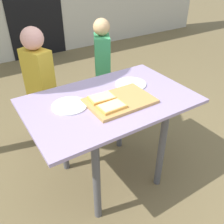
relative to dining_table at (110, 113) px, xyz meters
The scene contains 9 objects.
ground_plane 0.60m from the dining_table, ahead, with size 16.00×16.00×0.00m, color brown.
dining_table is the anchor object (origin of this frame).
cutting_board 0.14m from the dining_table, 63.03° to the right, with size 0.42×0.29×0.02m, color tan.
pizza_slice_near_left 0.20m from the dining_table, 117.05° to the right, with size 0.16×0.11×0.02m.
pizza_slice_far_left 0.15m from the dining_table, behind, with size 0.17×0.12×0.02m.
plate_white_right 0.29m from the dining_table, 21.87° to the left, with size 0.23×0.23×0.01m, color white.
plate_white_left 0.29m from the dining_table, 166.59° to the left, with size 0.23×0.23×0.01m, color white.
child_left 0.73m from the dining_table, 110.85° to the left, with size 0.22×0.27×1.07m.
child_right 0.85m from the dining_table, 62.81° to the left, with size 0.23×0.28×1.04m.
Camera 1 is at (-0.75, -1.20, 1.54)m, focal length 39.82 mm.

